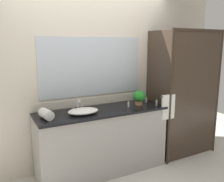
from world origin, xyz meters
TOP-DOWN VIEW (x-y plane):
  - ground_plane at (0.00, 0.00)m, footprint 8.00×8.00m
  - wall_back_with_mirror at (0.00, 0.34)m, footprint 4.40×0.06m
  - vanity_cabinet at (0.00, 0.01)m, footprint 1.80×0.58m
  - shower_enclosure at (1.27, -0.19)m, footprint 1.20×0.59m
  - sink_basin at (-0.29, -0.05)m, footprint 0.40×0.28m
  - faucet at (-0.29, 0.15)m, footprint 0.17×0.13m
  - potted_plant at (0.60, 0.01)m, footprint 0.19×0.19m
  - amenity_bottle_shampoo at (0.78, 0.07)m, footprint 0.03×0.03m
  - amenity_bottle_body_wash at (0.81, -0.15)m, footprint 0.02×0.02m
  - amenity_bottle_lotion at (0.40, -0.04)m, footprint 0.03×0.03m
  - rolled_towel_near_edge at (-0.76, -0.04)m, footprint 0.16×0.23m

SIDE VIEW (x-z plane):
  - ground_plane at x=0.00m, z-range 0.00..0.00m
  - vanity_cabinet at x=0.00m, z-range 0.00..0.90m
  - sink_basin at x=-0.29m, z-range 0.90..0.97m
  - amenity_bottle_shampoo at x=0.78m, z-range 0.90..0.98m
  - amenity_bottle_lotion at x=0.40m, z-range 0.90..0.98m
  - amenity_bottle_body_wash at x=0.81m, z-range 0.90..0.99m
  - faucet at x=-0.29m, z-range 0.87..1.02m
  - rolled_towel_near_edge at x=-0.76m, z-range 0.90..1.02m
  - potted_plant at x=0.60m, z-range 0.91..1.12m
  - shower_enclosure at x=1.27m, z-range 0.02..2.02m
  - wall_back_with_mirror at x=0.00m, z-range 0.00..2.60m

